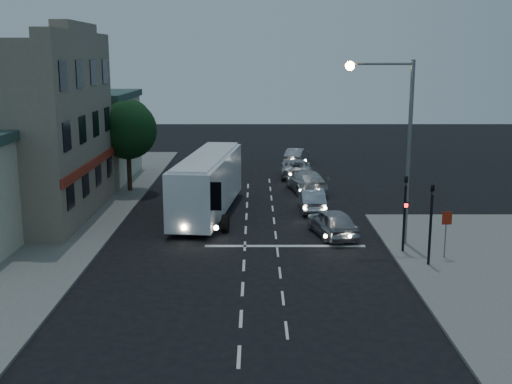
{
  "coord_description": "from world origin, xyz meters",
  "views": [
    {
      "loc": [
        0.51,
        -28.67,
        9.31
      ],
      "look_at": [
        0.56,
        4.63,
        2.2
      ],
      "focal_mm": 45.0,
      "sensor_mm": 36.0,
      "label": 1
    }
  ],
  "objects_px": {
    "car_extra": "(297,156)",
    "regulatory_sign": "(446,227)",
    "streetlight": "(396,131)",
    "car_sedan_a": "(312,200)",
    "car_sedan_b": "(306,181)",
    "tour_bus": "(208,182)",
    "car_sedan_c": "(296,168)",
    "car_suv": "(332,222)",
    "traffic_signal_side": "(431,215)",
    "traffic_signal_main": "(405,204)",
    "street_tree": "(127,127)"
  },
  "relations": [
    {
      "from": "car_sedan_b",
      "to": "traffic_signal_side",
      "type": "height_order",
      "value": "traffic_signal_side"
    },
    {
      "from": "tour_bus",
      "to": "car_sedan_a",
      "type": "height_order",
      "value": "tour_bus"
    },
    {
      "from": "traffic_signal_main",
      "to": "regulatory_sign",
      "type": "relative_size",
      "value": 1.86
    },
    {
      "from": "tour_bus",
      "to": "streetlight",
      "type": "bearing_deg",
      "value": -27.37
    },
    {
      "from": "car_extra",
      "to": "streetlight",
      "type": "bearing_deg",
      "value": 113.18
    },
    {
      "from": "car_sedan_b",
      "to": "street_tree",
      "type": "bearing_deg",
      "value": -9.86
    },
    {
      "from": "tour_bus",
      "to": "car_sedan_b",
      "type": "xyz_separation_m",
      "value": [
        6.38,
        6.37,
        -1.19
      ]
    },
    {
      "from": "regulatory_sign",
      "to": "street_tree",
      "type": "xyz_separation_m",
      "value": [
        -17.51,
        15.26,
        2.9
      ]
    },
    {
      "from": "streetlight",
      "to": "traffic_signal_side",
      "type": "bearing_deg",
      "value": -74.3
    },
    {
      "from": "tour_bus",
      "to": "car_sedan_c",
      "type": "relative_size",
      "value": 2.38
    },
    {
      "from": "car_sedan_a",
      "to": "tour_bus",
      "type": "bearing_deg",
      "value": 7.04
    },
    {
      "from": "car_sedan_a",
      "to": "car_extra",
      "type": "xyz_separation_m",
      "value": [
        0.17,
        17.42,
        0.02
      ]
    },
    {
      "from": "car_extra",
      "to": "traffic_signal_side",
      "type": "bearing_deg",
      "value": 114.22
    },
    {
      "from": "tour_bus",
      "to": "regulatory_sign",
      "type": "relative_size",
      "value": 5.4
    },
    {
      "from": "tour_bus",
      "to": "car_suv",
      "type": "bearing_deg",
      "value": -28.9
    },
    {
      "from": "car_extra",
      "to": "car_sedan_c",
      "type": "bearing_deg",
      "value": 101.86
    },
    {
      "from": "car_suv",
      "to": "traffic_signal_main",
      "type": "relative_size",
      "value": 1.06
    },
    {
      "from": "car_extra",
      "to": "street_tree",
      "type": "height_order",
      "value": "street_tree"
    },
    {
      "from": "car_sedan_a",
      "to": "car_sedan_c",
      "type": "distance_m",
      "value": 11.27
    },
    {
      "from": "car_sedan_b",
      "to": "traffic_signal_side",
      "type": "distance_m",
      "value": 16.85
    },
    {
      "from": "car_suv",
      "to": "car_extra",
      "type": "relative_size",
      "value": 1.04
    },
    {
      "from": "car_sedan_c",
      "to": "regulatory_sign",
      "type": "bearing_deg",
      "value": 107.48
    },
    {
      "from": "car_sedan_c",
      "to": "traffic_signal_main",
      "type": "distance_m",
      "value": 20.41
    },
    {
      "from": "car_extra",
      "to": "traffic_signal_main",
      "type": "bearing_deg",
      "value": 113.34
    },
    {
      "from": "car_sedan_b",
      "to": "streetlight",
      "type": "relative_size",
      "value": 0.57
    },
    {
      "from": "tour_bus",
      "to": "streetlight",
      "type": "distance_m",
      "value": 12.21
    },
    {
      "from": "streetlight",
      "to": "car_sedan_b",
      "type": "bearing_deg",
      "value": 104.25
    },
    {
      "from": "car_sedan_a",
      "to": "regulatory_sign",
      "type": "relative_size",
      "value": 1.84
    },
    {
      "from": "traffic_signal_side",
      "to": "traffic_signal_main",
      "type": "bearing_deg",
      "value": 109.49
    },
    {
      "from": "car_sedan_b",
      "to": "car_extra",
      "type": "distance_m",
      "value": 11.87
    },
    {
      "from": "car_sedan_a",
      "to": "car_sedan_c",
      "type": "xyz_separation_m",
      "value": [
        -0.25,
        11.27,
        0.03
      ]
    },
    {
      "from": "streetlight",
      "to": "regulatory_sign",
      "type": "bearing_deg",
      "value": -51.25
    },
    {
      "from": "car_sedan_a",
      "to": "car_suv",
      "type": "bearing_deg",
      "value": 95.38
    },
    {
      "from": "traffic_signal_main",
      "to": "regulatory_sign",
      "type": "xyz_separation_m",
      "value": [
        1.7,
        -1.01,
        -0.82
      ]
    },
    {
      "from": "car_extra",
      "to": "street_tree",
      "type": "relative_size",
      "value": 0.67
    },
    {
      "from": "tour_bus",
      "to": "traffic_signal_main",
      "type": "distance_m",
      "value": 12.66
    },
    {
      "from": "traffic_signal_main",
      "to": "streetlight",
      "type": "height_order",
      "value": "streetlight"
    },
    {
      "from": "car_suv",
      "to": "car_sedan_a",
      "type": "distance_m",
      "value": 5.7
    },
    {
      "from": "streetlight",
      "to": "car_sedan_a",
      "type": "bearing_deg",
      "value": 114.78
    },
    {
      "from": "car_suv",
      "to": "car_sedan_b",
      "type": "bearing_deg",
      "value": -100.12
    },
    {
      "from": "car_sedan_b",
      "to": "street_tree",
      "type": "distance_m",
      "value": 12.85
    },
    {
      "from": "car_sedan_a",
      "to": "regulatory_sign",
      "type": "xyz_separation_m",
      "value": [
        5.31,
        -9.71,
        0.93
      ]
    },
    {
      "from": "car_suv",
      "to": "car_extra",
      "type": "bearing_deg",
      "value": -101.53
    },
    {
      "from": "car_sedan_b",
      "to": "car_extra",
      "type": "height_order",
      "value": "car_sedan_b"
    },
    {
      "from": "car_extra",
      "to": "traffic_signal_side",
      "type": "distance_m",
      "value": 28.45
    },
    {
      "from": "regulatory_sign",
      "to": "car_sedan_c",
      "type": "bearing_deg",
      "value": 104.86
    },
    {
      "from": "car_extra",
      "to": "regulatory_sign",
      "type": "distance_m",
      "value": 27.63
    },
    {
      "from": "car_sedan_a",
      "to": "traffic_signal_main",
      "type": "height_order",
      "value": "traffic_signal_main"
    },
    {
      "from": "car_sedan_a",
      "to": "car_sedan_b",
      "type": "distance_m",
      "value": 5.55
    },
    {
      "from": "car_sedan_c",
      "to": "car_suv",
      "type": "bearing_deg",
      "value": 95.39
    }
  ]
}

